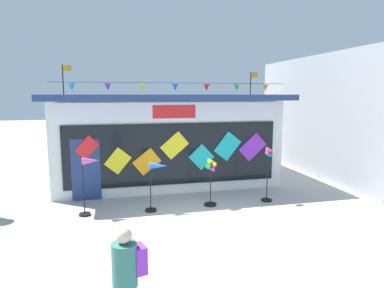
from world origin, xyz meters
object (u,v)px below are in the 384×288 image
(wind_spinner_left, at_px, (156,177))
(person_near_camera, at_px, (127,283))
(wind_spinner_far_left, at_px, (89,174))
(kite_shop_building, at_px, (164,136))
(wind_spinner_center_left, at_px, (211,176))
(wind_spinner_center_right, at_px, (268,171))

(wind_spinner_left, distance_m, person_near_camera, 5.30)
(wind_spinner_left, height_order, person_near_camera, person_near_camera)
(person_near_camera, bearing_deg, wind_spinner_far_left, 172.65)
(kite_shop_building, xyz_separation_m, wind_spinner_far_left, (-2.69, -3.86, -0.53))
(wind_spinner_center_left, bearing_deg, wind_spinner_left, -177.75)
(wind_spinner_center_right, bearing_deg, person_near_camera, -131.25)
(wind_spinner_center_left, xyz_separation_m, wind_spinner_center_right, (1.88, 0.00, 0.08))
(kite_shop_building, height_order, wind_spinner_center_right, kite_shop_building)
(wind_spinner_center_left, relative_size, person_near_camera, 0.88)
(kite_shop_building, xyz_separation_m, person_near_camera, (-1.87, -9.14, -0.83))
(wind_spinner_center_right, bearing_deg, wind_spinner_center_left, -179.98)
(wind_spinner_far_left, relative_size, person_near_camera, 1.00)
(wind_spinner_left, relative_size, person_near_camera, 0.86)
(wind_spinner_far_left, relative_size, wind_spinner_left, 1.16)
(wind_spinner_left, height_order, wind_spinner_center_right, wind_spinner_center_right)
(wind_spinner_left, xyz_separation_m, person_near_camera, (-1.06, -5.19, -0.14))
(wind_spinner_far_left, distance_m, wind_spinner_center_left, 3.56)
(wind_spinner_center_left, bearing_deg, kite_shop_building, 102.53)
(kite_shop_building, distance_m, wind_spinner_left, 4.08)
(wind_spinner_far_left, xyz_separation_m, person_near_camera, (0.82, -5.28, -0.30))
(person_near_camera, bearing_deg, wind_spinner_center_left, 136.36)
(kite_shop_building, height_order, wind_spinner_far_left, kite_shop_building)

